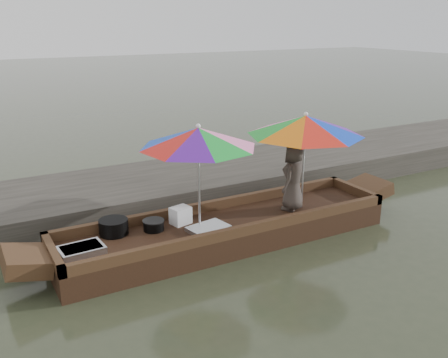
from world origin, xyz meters
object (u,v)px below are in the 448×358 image
umbrella_stern (304,160)px  tray_scallop (208,228)px  supply_bag (181,215)px  umbrella_bow (199,177)px  tray_crayfish (81,250)px  charcoal_grill (154,226)px  boat_hull (227,232)px  vendor (293,177)px  cooking_pot (114,227)px

umbrella_stern → tray_scallop: bearing=-175.0°
supply_bag → umbrella_bow: 0.72m
tray_crayfish → supply_bag: supply_bag is taller
tray_scallop → supply_bag: supply_bag is taller
charcoal_grill → umbrella_stern: 2.61m
boat_hull → tray_crayfish: tray_crayfish is taller
tray_crayfish → supply_bag: bearing=10.0°
tray_crayfish → umbrella_stern: bearing=0.1°
vendor → umbrella_stern: umbrella_stern is taller
tray_crayfish → tray_scallop: tray_crayfish is taller
vendor → umbrella_bow: size_ratio=0.65×
supply_bag → umbrella_stern: 2.17m
tray_scallop → umbrella_stern: 1.96m
umbrella_bow → umbrella_stern: size_ratio=0.91×
vendor → umbrella_stern: size_ratio=0.59×
cooking_pot → supply_bag: size_ratio=1.49×
tray_crayfish → charcoal_grill: bearing=12.2°
tray_scallop → umbrella_stern: (1.81, 0.16, 0.74)m
supply_bag → tray_crayfish: bearing=-170.0°
tray_scallop → umbrella_bow: 0.76m
cooking_pot → supply_bag: 1.00m
cooking_pot → tray_crayfish: 0.68m
supply_bag → vendor: vendor is taller
vendor → umbrella_stern: 0.32m
tray_scallop → charcoal_grill: 0.80m
cooking_pot → tray_scallop: (1.24, -0.54, -0.08)m
tray_crayfish → charcoal_grill: 1.13m
cooking_pot → tray_scallop: cooking_pot is taller
boat_hull → tray_crayfish: bearing=-179.9°
charcoal_grill → boat_hull: bearing=-12.1°
boat_hull → charcoal_grill: 1.15m
tray_crayfish → umbrella_bow: umbrella_bow is taller
boat_hull → umbrella_stern: (1.40, 0.00, 0.95)m
boat_hull → supply_bag: size_ratio=18.65×
charcoal_grill → supply_bag: supply_bag is taller
charcoal_grill → umbrella_bow: umbrella_bow is taller
supply_bag → boat_hull: bearing=-22.4°
tray_crayfish → vendor: size_ratio=0.52×
umbrella_bow → tray_scallop: bearing=-68.7°
umbrella_bow → boat_hull: bearing=0.0°
tray_scallop → supply_bag: 0.50m
tray_crayfish → umbrella_bow: size_ratio=0.34×
charcoal_grill → umbrella_stern: size_ratio=0.16×
charcoal_grill → cooking_pot: bearing=165.0°
supply_bag → cooking_pot: bearing=173.5°
boat_hull → charcoal_grill: (-1.10, 0.23, 0.25)m
boat_hull → vendor: (1.18, -0.05, 0.72)m
umbrella_stern → boat_hull: bearing=180.0°
boat_hull → cooking_pot: 1.71m
boat_hull → tray_scallop: size_ratio=9.10×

